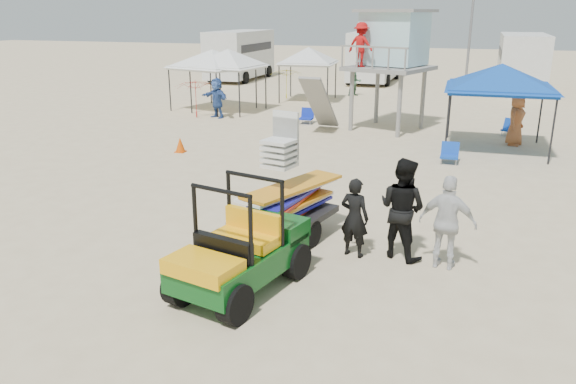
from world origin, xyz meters
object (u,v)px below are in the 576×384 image
(man_left, at_px, (354,218))
(lifeguard_tower, at_px, (389,43))
(canopy_blue, at_px, (502,68))
(surf_trailer, at_px, (284,196))
(utility_cart, at_px, (238,243))

(man_left, height_order, lifeguard_tower, lifeguard_tower)
(lifeguard_tower, relative_size, canopy_blue, 1.34)
(surf_trailer, height_order, man_left, surf_trailer)
(utility_cart, relative_size, surf_trailer, 0.97)
(utility_cart, distance_m, lifeguard_tower, 14.72)
(man_left, distance_m, canopy_blue, 10.62)
(utility_cart, height_order, surf_trailer, surf_trailer)
(surf_trailer, xyz_separation_m, man_left, (1.52, -0.30, -0.17))
(utility_cart, relative_size, lifeguard_tower, 0.60)
(utility_cart, xyz_separation_m, canopy_blue, (4.20, 12.12, 1.86))
(lifeguard_tower, bearing_deg, surf_trailer, -90.45)
(man_left, distance_m, lifeguard_tower, 12.82)
(man_left, relative_size, lifeguard_tower, 0.35)
(man_left, xyz_separation_m, lifeguard_tower, (-1.42, 12.48, 2.56))
(utility_cart, relative_size, canopy_blue, 0.81)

